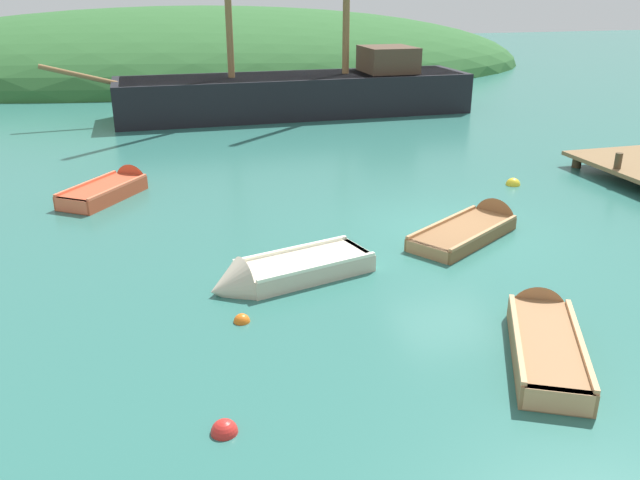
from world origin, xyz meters
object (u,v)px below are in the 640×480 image
buoy_yellow (513,185)px  buoy_red (224,432)px  buoy_orange (242,322)px  rowboat_outer_left (477,228)px  sailing_ship (299,100)px  rowboat_near_dock (115,190)px  rowboat_portside (543,337)px  rowboat_far (280,275)px

buoy_yellow → buoy_red: (-9.51, -8.85, 0.00)m
buoy_yellow → buoy_orange: 10.66m
rowboat_outer_left → buoy_red: rowboat_outer_left is taller
sailing_ship → buoy_orange: sailing_ship is taller
buoy_red → buoy_orange: bearing=76.5°
rowboat_near_dock → buoy_red: bearing=-136.1°
rowboat_near_dock → rowboat_portside: 12.19m
rowboat_far → rowboat_outer_left: rowboat_far is taller
rowboat_portside → rowboat_outer_left: 5.07m
sailing_ship → rowboat_portside: (-0.99, -20.27, -0.52)m
rowboat_portside → buoy_yellow: (4.31, 8.02, -0.13)m
rowboat_portside → rowboat_outer_left: rowboat_outer_left is taller
rowboat_far → buoy_red: rowboat_far is taller
rowboat_far → buoy_orange: rowboat_far is taller
buoy_red → rowboat_outer_left: bearing=40.5°
buoy_yellow → buoy_red: 13.00m
rowboat_far → rowboat_portside: bearing=120.7°
sailing_ship → buoy_orange: (-5.51, -18.24, -0.64)m
rowboat_outer_left → buoy_orange: rowboat_outer_left is taller
rowboat_near_dock → buoy_orange: (2.19, -8.16, -0.13)m
rowboat_portside → buoy_orange: (-4.52, 2.03, -0.13)m
rowboat_far → buoy_red: (-1.68, -4.30, -0.12)m
buoy_red → sailing_ship: bearing=73.6°
rowboat_portside → buoy_red: rowboat_portside is taller
rowboat_outer_left → buoy_orange: bearing=173.1°
rowboat_portside → rowboat_outer_left: size_ratio=0.96×
rowboat_near_dock → buoy_yellow: size_ratio=7.70×
rowboat_outer_left → buoy_red: size_ratio=10.27×
sailing_ship → rowboat_outer_left: size_ratio=4.92×
sailing_ship → rowboat_portside: sailing_ship is taller
buoy_red → buoy_yellow: bearing=42.9°
rowboat_portside → buoy_orange: rowboat_portside is taller
buoy_yellow → rowboat_outer_left: bearing=-132.0°
buoy_red → rowboat_near_dock: bearing=97.8°
rowboat_far → buoy_orange: 1.74m
sailing_ship → buoy_red: sailing_ship is taller
rowboat_far → rowboat_outer_left: (5.00, 1.40, -0.03)m
rowboat_far → sailing_ship: bearing=-120.0°
sailing_ship → buoy_red: bearing=73.8°
rowboat_far → buoy_red: 4.62m
buoy_yellow → buoy_orange: size_ratio=1.45×
rowboat_outer_left → buoy_red: 8.77m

